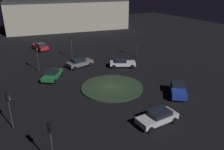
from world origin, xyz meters
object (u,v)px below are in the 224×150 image
car_white (122,63)px  traffic_light_northeast (51,136)px  traffic_light_east (9,104)px  traffic_light_southeast (37,54)px  traffic_light_southwest (137,42)px  car_blue (178,90)px  store_building (67,14)px  car_red (40,46)px  traffic_light_south (71,43)px  car_green (52,75)px  car_silver (158,117)px  car_grey (79,62)px

car_white → traffic_light_northeast: (17.46, 16.27, 2.30)m
traffic_light_northeast → traffic_light_east: bearing=63.4°
car_white → traffic_light_southeast: size_ratio=1.10×
car_white → traffic_light_southwest: (-5.69, -3.45, 2.09)m
car_blue → store_building: bearing=-144.2°
car_red → traffic_light_southwest: 20.61m
traffic_light_northeast → traffic_light_southeast: traffic_light_northeast is taller
car_blue → traffic_light_southeast: bearing=-103.2°
traffic_light_southeast → traffic_light_south: bearing=84.6°
car_green → traffic_light_northeast: bearing=-158.3°
traffic_light_northeast → traffic_light_southwest: 30.41m
car_white → car_blue: car_blue is taller
car_silver → car_red: car_red is taller
traffic_light_east → traffic_light_southwest: 27.94m
car_grey → traffic_light_northeast: bearing=-127.1°
car_red → traffic_light_northeast: 34.91m
car_white → car_green: bearing=-155.7°
car_blue → traffic_light_south: bearing=-123.9°
car_white → car_red: 19.83m
traffic_light_southeast → traffic_light_northeast: bearing=-42.9°
traffic_light_east → traffic_light_south: bearing=40.7°
car_white → traffic_light_southeast: (12.79, -5.50, 2.22)m
traffic_light_northeast → car_red: bearing=35.3°
car_green → traffic_light_southeast: 4.99m
traffic_light_south → car_white: bearing=32.9°
car_green → store_building: store_building is taller
car_silver → traffic_light_south: traffic_light_south is taller
car_grey → traffic_light_southeast: size_ratio=1.11×
traffic_light_southeast → traffic_light_southwest: traffic_light_southeast is taller
traffic_light_southeast → traffic_light_south: size_ratio=1.02×
car_silver → traffic_light_south: size_ratio=1.09×
car_grey → traffic_light_southwest: size_ratio=1.17×
traffic_light_southwest → car_grey: bearing=-42.2°
car_silver → traffic_light_south: bearing=-91.2°
car_silver → traffic_light_southwest: 22.85m
car_silver → car_grey: 19.89m
car_red → traffic_light_southeast: 12.78m
traffic_light_east → traffic_light_southeast: size_ratio=0.96×
car_white → car_blue: bearing=-58.8°
car_green → traffic_light_southeast: bearing=50.6°
car_white → traffic_light_south: size_ratio=1.13×
store_building → car_blue: bearing=97.6°
car_blue → traffic_light_northeast: bearing=-37.4°
traffic_light_southwest → store_building: (1.06, -33.19, 1.54)m
traffic_light_northeast → traffic_light_east: 7.50m
car_red → traffic_light_south: (-3.62, 8.64, 2.11)m
traffic_light_east → store_building: (-23.95, -45.65, 1.50)m
traffic_light_southeast → traffic_light_south: 8.00m
car_blue → traffic_light_east: size_ratio=1.02×
traffic_light_east → traffic_light_south: traffic_light_south is taller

